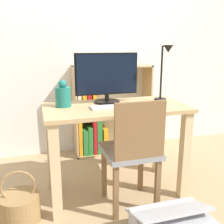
{
  "coord_description": "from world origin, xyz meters",
  "views": [
    {
      "loc": [
        -0.6,
        -1.94,
        1.23
      ],
      "look_at": [
        0.0,
        0.1,
        0.68
      ],
      "focal_mm": 42.0,
      "sensor_mm": 36.0,
      "label": 1
    }
  ],
  "objects_px": {
    "basket": "(20,207)",
    "chair": "(133,150)",
    "keyboard": "(116,107)",
    "vase": "(63,95)",
    "bookshelf": "(98,118)",
    "monitor": "(107,76)",
    "desk_lamp": "(165,68)"
  },
  "relations": [
    {
      "from": "desk_lamp",
      "to": "basket",
      "type": "bearing_deg",
      "value": -169.73
    },
    {
      "from": "desk_lamp",
      "to": "basket",
      "type": "height_order",
      "value": "desk_lamp"
    },
    {
      "from": "chair",
      "to": "basket",
      "type": "relative_size",
      "value": 2.21
    },
    {
      "from": "basket",
      "to": "vase",
      "type": "bearing_deg",
      "value": 37.53
    },
    {
      "from": "vase",
      "to": "chair",
      "type": "height_order",
      "value": "vase"
    },
    {
      "from": "chair",
      "to": "basket",
      "type": "bearing_deg",
      "value": 171.53
    },
    {
      "from": "vase",
      "to": "bookshelf",
      "type": "height_order",
      "value": "bookshelf"
    },
    {
      "from": "monitor",
      "to": "bookshelf",
      "type": "relative_size",
      "value": 0.52
    },
    {
      "from": "bookshelf",
      "to": "keyboard",
      "type": "bearing_deg",
      "value": -94.71
    },
    {
      "from": "keyboard",
      "to": "chair",
      "type": "height_order",
      "value": "chair"
    },
    {
      "from": "keyboard",
      "to": "vase",
      "type": "xyz_separation_m",
      "value": [
        -0.38,
        0.16,
        0.08
      ]
    },
    {
      "from": "keyboard",
      "to": "desk_lamp",
      "type": "distance_m",
      "value": 0.54
    },
    {
      "from": "monitor",
      "to": "desk_lamp",
      "type": "height_order",
      "value": "desk_lamp"
    },
    {
      "from": "desk_lamp",
      "to": "bookshelf",
      "type": "xyz_separation_m",
      "value": [
        -0.37,
        0.83,
        -0.62
      ]
    },
    {
      "from": "monitor",
      "to": "bookshelf",
      "type": "bearing_deg",
      "value": 82.54
    },
    {
      "from": "chair",
      "to": "bookshelf",
      "type": "bearing_deg",
      "value": 86.49
    },
    {
      "from": "keyboard",
      "to": "desk_lamp",
      "type": "xyz_separation_m",
      "value": [
        0.45,
        0.09,
        0.28
      ]
    },
    {
      "from": "monitor",
      "to": "bookshelf",
      "type": "height_order",
      "value": "monitor"
    },
    {
      "from": "bookshelf",
      "to": "monitor",
      "type": "bearing_deg",
      "value": -97.46
    },
    {
      "from": "basket",
      "to": "chair",
      "type": "bearing_deg",
      "value": -5.38
    },
    {
      "from": "chair",
      "to": "basket",
      "type": "xyz_separation_m",
      "value": [
        -0.82,
        0.08,
        -0.37
      ]
    },
    {
      "from": "keyboard",
      "to": "chair",
      "type": "distance_m",
      "value": 0.35
    },
    {
      "from": "keyboard",
      "to": "chair",
      "type": "bearing_deg",
      "value": -71.48
    },
    {
      "from": "bookshelf",
      "to": "basket",
      "type": "distance_m",
      "value": 1.37
    },
    {
      "from": "keyboard",
      "to": "basket",
      "type": "distance_m",
      "value": 1.0
    },
    {
      "from": "chair",
      "to": "vase",
      "type": "bearing_deg",
      "value": 138.48
    },
    {
      "from": "keyboard",
      "to": "chair",
      "type": "relative_size",
      "value": 0.45
    },
    {
      "from": "monitor",
      "to": "vase",
      "type": "height_order",
      "value": "monitor"
    },
    {
      "from": "chair",
      "to": "basket",
      "type": "distance_m",
      "value": 0.9
    },
    {
      "from": "bookshelf",
      "to": "basket",
      "type": "xyz_separation_m",
      "value": [
        -0.83,
        -1.05,
        -0.31
      ]
    },
    {
      "from": "bookshelf",
      "to": "desk_lamp",
      "type": "bearing_deg",
      "value": -65.85
    },
    {
      "from": "keyboard",
      "to": "basket",
      "type": "xyz_separation_m",
      "value": [
        -0.75,
        -0.13,
        -0.65
      ]
    }
  ]
}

